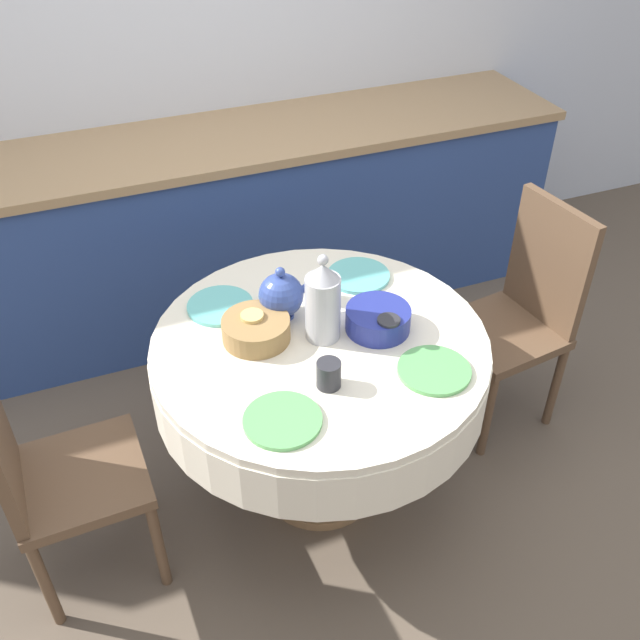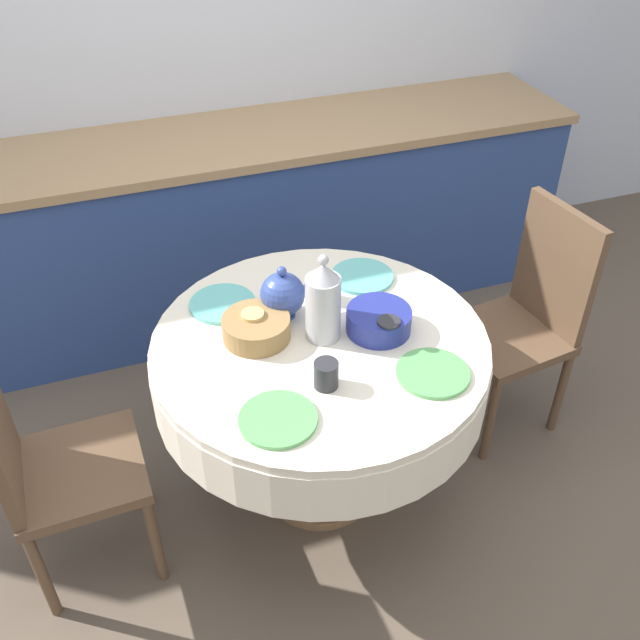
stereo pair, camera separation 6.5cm
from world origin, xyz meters
name	(u,v)px [view 2 (the right image)]	position (x,y,z in m)	size (l,w,h in m)	color
ground_plane	(320,483)	(0.00, 0.00, 0.00)	(12.00, 12.00, 0.00)	brown
wall_back	(200,25)	(0.00, 1.58, 1.30)	(7.00, 0.05, 2.60)	silver
kitchen_counter	(233,227)	(0.00, 1.25, 0.46)	(3.24, 0.64, 0.92)	#2D4784
dining_table	(320,369)	(0.00, 0.00, 0.60)	(1.12, 1.12, 0.73)	olive
chair_left	(527,313)	(0.90, 0.12, 0.52)	(0.45, 0.45, 0.95)	brown
chair_right	(46,459)	(-0.90, -0.03, 0.52)	(0.41, 0.41, 0.95)	brown
plate_near_left	(278,419)	(-0.24, -0.30, 0.73)	(0.23, 0.23, 0.01)	#5BA85B
cup_near_left	(326,374)	(-0.06, -0.21, 0.77)	(0.07, 0.07, 0.09)	#28282D
plate_near_right	(433,373)	(0.27, -0.28, 0.73)	(0.23, 0.23, 0.01)	#5BA85B
cup_near_right	(388,332)	(0.20, -0.09, 0.77)	(0.07, 0.07, 0.09)	#28282D
plate_far_left	(222,304)	(-0.26, 0.29, 0.73)	(0.23, 0.23, 0.01)	#60BCB7
cup_far_left	(253,324)	(-0.20, 0.10, 0.77)	(0.07, 0.07, 0.09)	#DBB766
plate_far_right	(362,276)	(0.26, 0.28, 0.73)	(0.23, 0.23, 0.01)	#60BCB7
cup_far_right	(328,290)	(0.10, 0.20, 0.77)	(0.07, 0.07, 0.09)	white
coffee_carafe	(323,302)	(0.02, 0.01, 0.86)	(0.11, 0.11, 0.31)	#B2B2B7
teapot	(283,294)	(-0.07, 0.16, 0.81)	(0.21, 0.15, 0.20)	#33478E
bread_basket	(256,328)	(-0.19, 0.08, 0.76)	(0.22, 0.22, 0.08)	olive
fruit_bowl	(379,321)	(0.20, -0.02, 0.76)	(0.21, 0.21, 0.08)	navy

